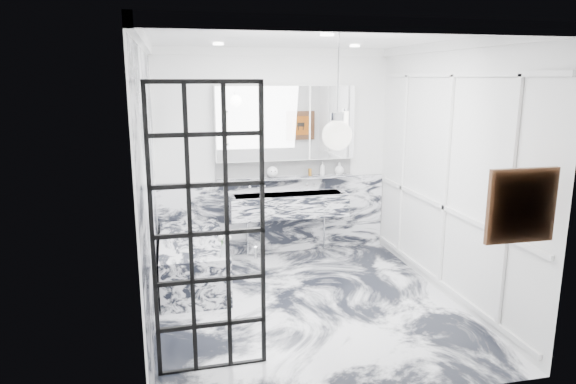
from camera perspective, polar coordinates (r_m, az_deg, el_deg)
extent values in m
plane|color=silver|center=(5.74, 2.09, -12.32)|extent=(3.60, 3.60, 0.00)
plane|color=white|center=(5.22, 2.35, 16.79)|extent=(3.60, 3.60, 0.00)
plane|color=white|center=(7.03, -1.59, 4.27)|extent=(3.60, 0.00, 3.60)
plane|color=white|center=(3.65, 9.57, -3.79)|extent=(3.60, 0.00, 3.60)
plane|color=white|center=(5.13, -15.30, 0.71)|extent=(0.00, 3.60, 3.60)
plane|color=white|center=(5.92, 17.36, 2.12)|extent=(0.00, 3.60, 3.60)
cube|color=silver|center=(7.19, -1.51, -2.67)|extent=(3.18, 0.05, 1.05)
cube|color=silver|center=(5.15, -15.10, 0.07)|extent=(0.02, 3.56, 2.68)
cube|color=white|center=(5.93, 17.13, 1.16)|extent=(0.03, 3.40, 2.30)
imported|color=#8C5919|center=(7.14, 3.83, 2.62)|extent=(0.07, 0.07, 0.19)
imported|color=#4C4C51|center=(7.22, 5.65, 2.56)|extent=(0.09, 0.09, 0.16)
imported|color=silver|center=(7.22, 5.71, 2.62)|extent=(0.17, 0.17, 0.17)
sphere|color=white|center=(6.98, -1.76, 2.25)|extent=(0.16, 0.16, 0.16)
cylinder|color=#8C5919|center=(7.10, 2.46, 2.22)|extent=(0.04, 0.04, 0.10)
cylinder|color=silver|center=(5.56, -7.09, -6.49)|extent=(0.08, 0.08, 0.12)
cube|color=#B24F12|center=(4.25, 24.53, -1.39)|extent=(0.48, 0.05, 0.48)
sphere|color=white|center=(3.88, 5.47, 6.29)|extent=(0.22, 0.22, 0.22)
cube|color=silver|center=(6.96, 0.05, -1.44)|extent=(1.60, 0.45, 0.30)
cube|color=silver|center=(7.04, -0.25, 1.56)|extent=(1.90, 0.14, 0.04)
cube|color=white|center=(7.08, -0.36, 2.73)|extent=(1.90, 0.03, 0.23)
cube|color=white|center=(6.94, -0.27, 7.66)|extent=(1.90, 0.16, 1.00)
cylinder|color=white|center=(6.72, -6.98, 7.06)|extent=(0.07, 0.07, 0.40)
cylinder|color=white|center=(7.08, 6.45, 7.35)|extent=(0.07, 0.07, 0.40)
cube|color=silver|center=(6.30, -10.51, -7.51)|extent=(0.75, 1.65, 0.55)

